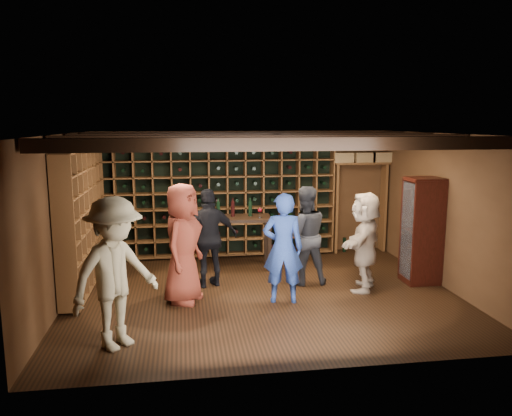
{
  "coord_description": "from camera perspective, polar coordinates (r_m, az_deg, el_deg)",
  "views": [
    {
      "loc": [
        -1.22,
        -7.43,
        2.68
      ],
      "look_at": [
        -0.08,
        0.2,
        1.35
      ],
      "focal_mm": 35.0,
      "sensor_mm": 36.0,
      "label": 1
    }
  ],
  "objects": [
    {
      "name": "room_shell",
      "position": [
        7.58,
        0.79,
        7.85
      ],
      "size": [
        6.0,
        6.0,
        6.0
      ],
      "color": "#50311B",
      "rests_on": "ground"
    },
    {
      "name": "display_cabinet",
      "position": [
        8.77,
        18.4,
        -2.69
      ],
      "size": [
        0.55,
        0.5,
        1.75
      ],
      "color": "black",
      "rests_on": "ground"
    },
    {
      "name": "tasting_table",
      "position": [
        9.14,
        -2.32,
        -1.78
      ],
      "size": [
        1.31,
        0.69,
        1.25
      ],
      "rotation": [
        0.0,
        0.0,
        -0.04
      ],
      "color": "black",
      "rests_on": "ground"
    },
    {
      "name": "guest_woman_black",
      "position": [
        8.18,
        -5.32,
        -3.42
      ],
      "size": [
        1.03,
        0.67,
        1.63
      ],
      "primitive_type": "imported",
      "rotation": [
        0.0,
        0.0,
        3.45
      ],
      "color": "black",
      "rests_on": "ground"
    },
    {
      "name": "man_grey_suit",
      "position": [
        8.31,
        5.54,
        -3.13
      ],
      "size": [
        0.82,
        0.64,
        1.64
      ],
      "primitive_type": "imported",
      "rotation": [
        0.0,
        0.0,
        3.17
      ],
      "color": "black",
      "rests_on": "ground"
    },
    {
      "name": "ground",
      "position": [
        7.99,
        0.8,
        -9.78
      ],
      "size": [
        6.0,
        6.0,
        0.0
      ],
      "primitive_type": "plane",
      "color": "black",
      "rests_on": "ground"
    },
    {
      "name": "man_blue_shirt",
      "position": [
        7.44,
        3.11,
        -4.6
      ],
      "size": [
        0.66,
        0.48,
        1.66
      ],
      "primitive_type": "imported",
      "rotation": [
        0.0,
        0.0,
        3.0
      ],
      "color": "navy",
      "rests_on": "ground"
    },
    {
      "name": "guest_red_floral",
      "position": [
        7.5,
        -8.39,
        -4.03
      ],
      "size": [
        0.87,
        1.03,
        1.8
      ],
      "primitive_type": "imported",
      "rotation": [
        0.0,
        0.0,
        1.17
      ],
      "color": "maroon",
      "rests_on": "ground"
    },
    {
      "name": "crate_shelf",
      "position": [
        10.46,
        11.9,
        3.51
      ],
      "size": [
        1.2,
        0.32,
        2.07
      ],
      "color": "brown",
      "rests_on": "ground"
    },
    {
      "name": "guest_khaki",
      "position": [
        6.16,
        -15.81,
        -7.23
      ],
      "size": [
        1.32,
        1.31,
        1.83
      ],
      "primitive_type": "imported",
      "rotation": [
        0.0,
        0.0,
        0.76
      ],
      "color": "gray",
      "rests_on": "ground"
    },
    {
      "name": "guest_beige",
      "position": [
        8.18,
        12.31,
        -3.73
      ],
      "size": [
        1.14,
        1.51,
        1.59
      ],
      "primitive_type": "imported",
      "rotation": [
        0.0,
        0.0,
        4.19
      ],
      "color": "tan",
      "rests_on": "ground"
    },
    {
      "name": "wine_rack_left",
      "position": [
        8.55,
        -19.2,
        -1.05
      ],
      "size": [
        0.3,
        2.65,
        2.2
      ],
      "color": "brown",
      "rests_on": "ground"
    },
    {
      "name": "wine_rack_back",
      "position": [
        9.9,
        -4.35,
        0.9
      ],
      "size": [
        4.65,
        0.3,
        2.2
      ],
      "color": "brown",
      "rests_on": "ground"
    }
  ]
}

